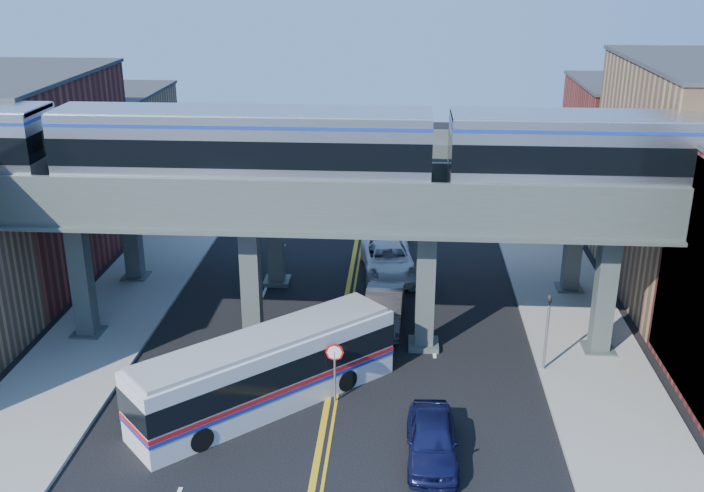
# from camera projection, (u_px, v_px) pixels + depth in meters

# --- Properties ---
(ground) EXTENTS (120.00, 120.00, 0.00)m
(ground) POSITION_uv_depth(u_px,v_px,m) (320.00, 443.00, 29.36)
(ground) COLOR black
(ground) RESTS_ON ground
(sidewalk_west) EXTENTS (5.00, 70.00, 0.16)m
(sidewalk_west) POSITION_uv_depth(u_px,v_px,m) (114.00, 317.00, 39.41)
(sidewalk_west) COLOR gray
(sidewalk_west) RESTS_ON ground
(sidewalk_east) EXTENTS (5.00, 70.00, 0.16)m
(sidewalk_east) POSITION_uv_depth(u_px,v_px,m) (578.00, 331.00, 37.95)
(sidewalk_east) COLOR gray
(sidewalk_east) RESTS_ON ground
(building_west_b) EXTENTS (8.00, 14.00, 11.00)m
(building_west_b) POSITION_uv_depth(u_px,v_px,m) (18.00, 178.00, 43.55)
(building_west_b) COLOR brown
(building_west_b) RESTS_ON ground
(building_west_c) EXTENTS (8.00, 10.00, 8.00)m
(building_west_c) POSITION_uv_depth(u_px,v_px,m) (106.00, 149.00, 56.22)
(building_west_c) COLOR #A07A52
(building_west_c) RESTS_ON ground
(building_east_b) EXTENTS (8.00, 14.00, 12.00)m
(building_east_b) POSITION_uv_depth(u_px,v_px,m) (702.00, 182.00, 41.03)
(building_east_b) COLOR #A07A52
(building_east_b) RESTS_ON ground
(building_east_c) EXTENTS (8.00, 10.00, 9.00)m
(building_east_c) POSITION_uv_depth(u_px,v_px,m) (632.00, 151.00, 53.70)
(building_east_c) COLOR brown
(building_east_c) RESTS_ON ground
(mural_panel) EXTENTS (0.10, 9.50, 9.50)m
(mural_panel) POSITION_uv_depth(u_px,v_px,m) (700.00, 295.00, 30.51)
(mural_panel) COLOR teal
(mural_panel) RESTS_ON ground
(elevated_viaduct_near) EXTENTS (52.00, 3.60, 7.40)m
(elevated_viaduct_near) POSITION_uv_depth(u_px,v_px,m) (337.00, 213.00, 34.56)
(elevated_viaduct_near) COLOR #434E4A
(elevated_viaduct_near) RESTS_ON ground
(elevated_viaduct_far) EXTENTS (52.00, 3.60, 7.40)m
(elevated_viaduct_far) POSITION_uv_depth(u_px,v_px,m) (349.00, 172.00, 41.10)
(elevated_viaduct_far) COLOR #434E4A
(elevated_viaduct_far) RESTS_ON ground
(transit_train) EXTENTS (50.05, 3.14, 3.66)m
(transit_train) POSITION_uv_depth(u_px,v_px,m) (243.00, 147.00, 33.80)
(transit_train) COLOR black
(transit_train) RESTS_ON elevated_viaduct_near
(stop_sign) EXTENTS (0.76, 0.09, 2.63)m
(stop_sign) POSITION_uv_depth(u_px,v_px,m) (335.00, 363.00, 31.53)
(stop_sign) COLOR slate
(stop_sign) RESTS_ON ground
(traffic_signal) EXTENTS (0.15, 0.18, 4.10)m
(traffic_signal) POSITION_uv_depth(u_px,v_px,m) (547.00, 325.00, 33.58)
(traffic_signal) COLOR slate
(traffic_signal) RESTS_ON ground
(transit_bus) EXTENTS (10.11, 9.55, 2.93)m
(transit_bus) POSITION_uv_depth(u_px,v_px,m) (266.00, 371.00, 31.40)
(transit_bus) COLOR silver
(transit_bus) RESTS_ON ground
(car_lane_a) EXTENTS (1.86, 4.55, 1.55)m
(car_lane_a) POSITION_uv_depth(u_px,v_px,m) (432.00, 440.00, 28.27)
(car_lane_a) COLOR #10143E
(car_lane_a) RESTS_ON ground
(car_lane_b) EXTENTS (2.02, 5.28, 1.72)m
(car_lane_b) POSITION_uv_depth(u_px,v_px,m) (384.00, 309.00, 38.45)
(car_lane_b) COLOR #323235
(car_lane_b) RESTS_ON ground
(car_lane_c) EXTENTS (3.60, 6.42, 1.70)m
(car_lane_c) POSITION_uv_depth(u_px,v_px,m) (388.00, 260.00, 44.62)
(car_lane_c) COLOR white
(car_lane_c) RESTS_ON ground
(car_lane_d) EXTENTS (2.97, 6.48, 1.84)m
(car_lane_d) POSITION_uv_depth(u_px,v_px,m) (386.00, 215.00, 52.02)
(car_lane_d) COLOR #BCBCC2
(car_lane_d) RESTS_ON ground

